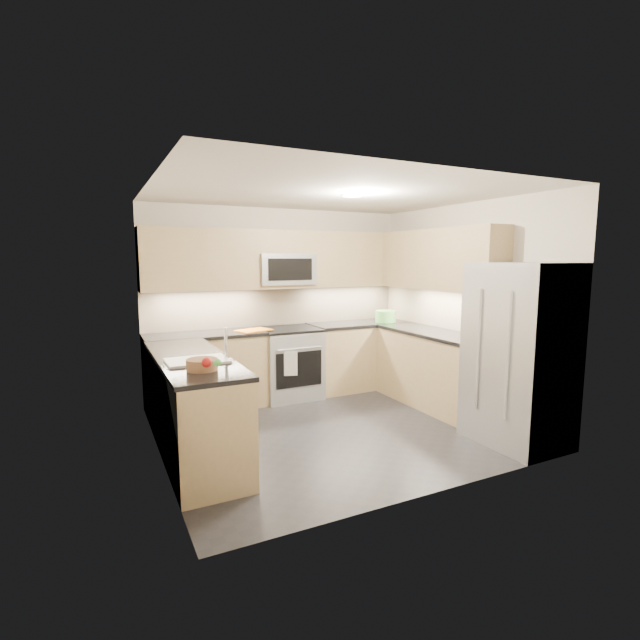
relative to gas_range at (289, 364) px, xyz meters
The scene contains 35 objects.
floor 1.35m from the gas_range, 90.00° to the right, with size 3.60×3.20×0.00m, color #27272C.
ceiling 2.41m from the gas_range, 90.00° to the right, with size 3.60×3.20×0.02m, color beige.
wall_back 0.86m from the gas_range, 90.00° to the left, with size 3.60×0.02×2.50m, color beige.
wall_front 2.98m from the gas_range, 90.00° to the right, with size 3.60×0.02×2.50m, color beige.
wall_left 2.34m from the gas_range, 144.69° to the right, with size 0.02×3.20×2.50m, color beige.
wall_right 2.34m from the gas_range, 35.31° to the right, with size 0.02×3.20×2.50m, color beige.
base_cab_back_left 1.09m from the gas_range, behind, with size 1.42×0.60×0.90m, color tan.
base_cab_back_right 1.09m from the gas_range, ahead, with size 1.42×0.60×0.90m, color tan.
base_cab_right 1.88m from the gas_range, 36.87° to the right, with size 0.60×1.70×0.90m, color tan.
base_cab_peninsula 1.97m from the gas_range, 139.64° to the right, with size 0.60×2.00×0.90m, color tan.
countertop_back_left 1.19m from the gas_range, behind, with size 1.42×0.63×0.04m, color black.
countertop_back_right 1.19m from the gas_range, ahead, with size 1.42×0.63×0.04m, color black.
countertop_right 1.93m from the gas_range, 36.87° to the right, with size 0.63×1.70×0.04m, color black.
countertop_peninsula 2.02m from the gas_range, 139.64° to the right, with size 0.63×2.00×0.04m, color black.
upper_cab_back 1.38m from the gas_range, 90.00° to the left, with size 3.60×0.35×0.75m, color tan.
upper_cab_right 2.35m from the gas_range, 31.61° to the right, with size 0.35×1.95×0.75m, color tan.
backsplash_back 0.81m from the gas_range, 90.00° to the left, with size 3.60×0.01×0.51m, color tan.
backsplash_right 2.11m from the gas_range, 24.68° to the right, with size 0.01×2.30×0.51m, color tan.
gas_range is the anchor object (origin of this frame).
range_cooktop 0.46m from the gas_range, ahead, with size 0.76×0.65×0.03m, color black.
oven_door_glass 0.33m from the gas_range, 90.00° to the right, with size 0.62×0.02×0.45m, color black.
oven_handle 0.44m from the gas_range, 90.00° to the right, with size 0.02×0.02×0.60m, color #B2B5BA.
microwave 1.25m from the gas_range, 90.00° to the left, with size 0.76×0.40×0.40m, color #929399.
microwave_door 1.25m from the gas_range, 90.00° to the right, with size 0.60×0.01×0.28m, color black.
refrigerator 2.86m from the gas_range, 59.12° to the right, with size 0.70×0.90×1.80m, color #A2A5AA.
fridge_handle_left 2.86m from the gas_range, 67.48° to the right, with size 0.02×0.02×1.20m, color #B2B5BA.
fridge_handle_right 2.54m from the gas_range, 64.31° to the right, with size 0.02×0.02×1.20m, color #B2B5BA.
sink_basin 2.18m from the gas_range, 134.53° to the right, with size 0.52×0.38×0.16m, color white.
faucet 2.06m from the gas_range, 129.12° to the right, with size 0.03×0.03×0.28m, color silver.
utensil_bowl 1.55m from the gas_range, ahead, with size 0.29×0.29×0.16m, color #5BAD4A.
cutting_board 0.70m from the gas_range, behind, with size 0.41×0.29×0.01m, color orange.
fruit_basket 2.46m from the gas_range, 129.50° to the right, with size 0.25×0.25×0.09m, color #8E6242.
fruit_apple 2.67m from the gas_range, 126.33° to the right, with size 0.08×0.08×0.08m, color red.
fruit_pear 2.67m from the gas_range, 124.48° to the right, with size 0.06×0.06×0.06m, color #57C153.
dish_towel_check 0.40m from the gas_range, 109.50° to the right, with size 0.17×0.01×0.31m, color silver.
Camera 1 is at (-2.30, -4.28, 1.84)m, focal length 26.00 mm.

